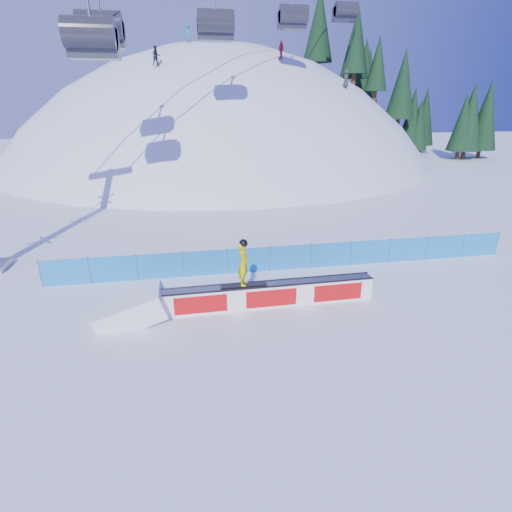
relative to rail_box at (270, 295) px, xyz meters
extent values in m
plane|color=white|center=(1.71, -1.12, -0.49)|extent=(160.00, 160.00, 0.00)
sphere|color=white|center=(1.71, 40.88, -18.49)|extent=(64.00, 64.00, 64.00)
cylinder|color=#372516|center=(15.11, 39.44, 11.13)|extent=(0.50, 0.50, 1.40)
cone|color=black|center=(15.11, 39.44, 16.37)|extent=(4.08, 4.08, 9.27)
cylinder|color=#372516|center=(16.53, 44.42, 10.25)|extent=(0.50, 0.50, 1.40)
cone|color=black|center=(16.53, 44.42, 14.66)|extent=(3.35, 3.35, 7.62)
cylinder|color=#372516|center=(19.65, 43.80, 8.45)|extent=(0.50, 0.50, 1.40)
cone|color=black|center=(19.65, 43.80, 12.08)|extent=(2.67, 2.67, 6.07)
cylinder|color=#372516|center=(19.93, 43.93, 8.24)|extent=(0.50, 0.50, 1.40)
cone|color=black|center=(19.93, 43.93, 12.70)|extent=(3.40, 3.40, 7.73)
cylinder|color=#372516|center=(23.09, 34.96, 5.17)|extent=(0.50, 0.50, 1.40)
cone|color=black|center=(23.09, 34.96, 10.75)|extent=(4.38, 4.38, 9.96)
cylinder|color=#372516|center=(25.51, 40.28, 3.49)|extent=(0.50, 0.50, 1.40)
cone|color=black|center=(25.51, 40.28, 7.30)|extent=(2.82, 2.82, 6.42)
cylinder|color=#372516|center=(24.48, 40.54, 4.59)|extent=(0.50, 0.50, 1.40)
cone|color=black|center=(24.48, 40.54, 10.11)|extent=(4.33, 4.33, 9.84)
cylinder|color=#372516|center=(26.69, 38.56, 1.98)|extent=(0.50, 0.50, 1.40)
cone|color=black|center=(26.69, 38.56, 7.24)|extent=(4.10, 4.10, 9.32)
cylinder|color=#372516|center=(28.18, 42.04, 0.11)|extent=(0.50, 0.50, 1.40)
cone|color=black|center=(28.18, 42.04, 5.60)|extent=(4.30, 4.30, 9.78)
cylinder|color=#372516|center=(31.83, 36.23, 0.11)|extent=(0.50, 0.50, 1.40)
cone|color=black|center=(31.83, 36.23, 5.67)|extent=(4.36, 4.36, 9.92)
cylinder|color=#372516|center=(32.09, 40.08, 0.11)|extent=(0.50, 0.50, 1.40)
cone|color=black|center=(32.09, 40.08, 3.74)|extent=(2.67, 2.67, 6.06)
cylinder|color=#372516|center=(35.45, 42.71, 0.11)|extent=(0.50, 0.50, 1.40)
cone|color=black|center=(35.45, 42.71, 4.48)|extent=(3.32, 3.32, 7.54)
cylinder|color=#372516|center=(36.49, 44.53, 0.11)|extent=(0.50, 0.50, 1.40)
cone|color=black|center=(36.49, 44.53, 4.93)|extent=(3.71, 3.71, 8.43)
cube|color=blue|center=(1.71, 3.38, 0.11)|extent=(22.00, 0.03, 1.20)
cylinder|color=#3F4971|center=(-9.29, 3.38, 0.16)|extent=(0.05, 0.05, 1.30)
cylinder|color=#3F4971|center=(-7.29, 3.38, 0.16)|extent=(0.05, 0.05, 1.30)
cylinder|color=#3F4971|center=(-5.29, 3.38, 0.16)|extent=(0.05, 0.05, 1.30)
cylinder|color=#3F4971|center=(-3.29, 3.38, 0.16)|extent=(0.05, 0.05, 1.30)
cylinder|color=#3F4971|center=(-1.29, 3.38, 0.16)|extent=(0.05, 0.05, 1.30)
cylinder|color=#3F4971|center=(0.71, 3.38, 0.16)|extent=(0.05, 0.05, 1.30)
cylinder|color=#3F4971|center=(2.71, 3.38, 0.16)|extent=(0.05, 0.05, 1.30)
cylinder|color=#3F4971|center=(4.71, 3.38, 0.16)|extent=(0.05, 0.05, 1.30)
cylinder|color=#3F4971|center=(6.71, 3.38, 0.16)|extent=(0.05, 0.05, 1.30)
cylinder|color=#3F4971|center=(8.71, 3.38, 0.16)|extent=(0.05, 0.05, 1.30)
cylinder|color=#3F4971|center=(10.71, 3.38, 0.16)|extent=(0.05, 0.05, 1.30)
cylinder|color=#3F4971|center=(12.71, 3.38, 0.16)|extent=(0.05, 0.05, 1.30)
cylinder|color=#282830|center=(-7.04, 9.43, 10.03)|extent=(2.40, 1.50, 1.50)
cylinder|color=#282830|center=(-0.29, 16.81, 11.87)|extent=(2.40, 1.50, 1.50)
cylinder|color=#282830|center=(7.21, 25.01, 13.91)|extent=(2.40, 1.50, 1.50)
cylinder|color=#282830|center=(15.46, 34.03, 16.15)|extent=(2.40, 1.50, 1.50)
cube|color=white|center=(0.00, 0.00, -0.02)|extent=(8.26, 0.63, 0.93)
cube|color=gray|center=(0.00, 0.00, 0.46)|extent=(8.18, 0.66, 0.04)
cube|color=black|center=(0.00, -0.27, 0.47)|extent=(8.25, 0.15, 0.06)
cube|color=black|center=(0.00, 0.27, 0.47)|extent=(8.25, 0.15, 0.06)
cube|color=red|center=(0.00, -0.27, -0.02)|extent=(7.84, 0.13, 0.70)
cube|color=red|center=(0.00, 0.27, -0.02)|extent=(7.84, 0.13, 0.70)
cube|color=black|center=(-1.02, -0.01, 0.52)|extent=(1.76, 0.34, 0.03)
imported|color=#EFD800|center=(-1.02, -0.01, 1.39)|extent=(0.56, 0.71, 1.70)
sphere|color=black|center=(-1.02, -0.01, 2.18)|extent=(0.32, 0.32, 0.32)
imported|color=black|center=(-4.81, 27.63, 10.73)|extent=(0.97, 0.86, 1.65)
imported|color=#C41C4D|center=(7.09, 29.04, 11.58)|extent=(0.67, 1.04, 1.65)
imported|color=teal|center=(-1.72, 34.48, 13.50)|extent=(1.23, 1.07, 1.65)
imported|color=#2B2B2B|center=(13.53, 27.74, 9.01)|extent=(0.73, 0.92, 1.65)
camera|label=1|loc=(-2.95, -13.52, 7.05)|focal=28.00mm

